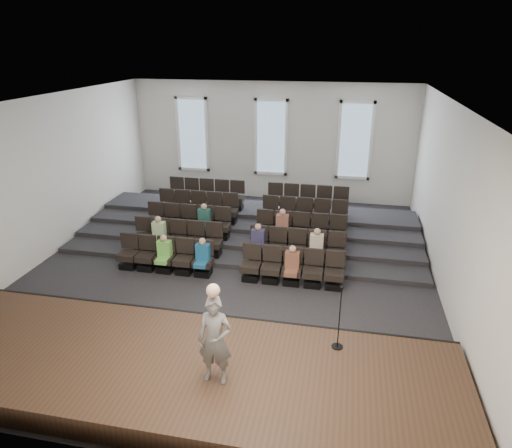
% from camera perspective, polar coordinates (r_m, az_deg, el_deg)
% --- Properties ---
extents(ground, '(14.00, 14.00, 0.00)m').
position_cam_1_polar(ground, '(14.15, -3.03, -5.52)').
color(ground, black).
rests_on(ground, ground).
extents(ceiling, '(12.00, 14.00, 0.02)m').
position_cam_1_polar(ceiling, '(12.65, -3.50, 15.06)').
color(ceiling, white).
rests_on(ceiling, ground).
extents(wall_back, '(12.00, 0.04, 5.00)m').
position_cam_1_polar(wall_back, '(19.84, 1.91, 10.23)').
color(wall_back, silver).
rests_on(wall_back, ground).
extents(wall_front, '(12.00, 0.04, 5.00)m').
position_cam_1_polar(wall_front, '(7.26, -17.62, -12.78)').
color(wall_front, silver).
rests_on(wall_front, ground).
extents(wall_left, '(0.04, 14.00, 5.00)m').
position_cam_1_polar(wall_left, '(15.78, -25.01, 5.11)').
color(wall_left, silver).
rests_on(wall_left, ground).
extents(wall_right, '(0.04, 14.00, 5.00)m').
position_cam_1_polar(wall_right, '(13.09, 23.22, 2.24)').
color(wall_right, silver).
rests_on(wall_right, ground).
extents(stage, '(11.80, 3.60, 0.50)m').
position_cam_1_polar(stage, '(9.95, -10.68, -17.49)').
color(stage, '#3D291A').
rests_on(stage, ground).
extents(stage_lip, '(11.80, 0.06, 0.52)m').
position_cam_1_polar(stage_lip, '(11.28, -7.33, -12.01)').
color(stage_lip, black).
rests_on(stage_lip, ground).
extents(risers, '(11.80, 4.80, 0.60)m').
position_cam_1_polar(risers, '(16.87, -0.39, -0.07)').
color(risers, black).
rests_on(risers, ground).
extents(seating_rows, '(6.80, 4.70, 1.67)m').
position_cam_1_polar(seating_rows, '(15.22, -1.65, -0.63)').
color(seating_rows, black).
rests_on(seating_rows, ground).
extents(windows, '(8.44, 0.10, 3.24)m').
position_cam_1_polar(windows, '(19.73, 1.89, 10.76)').
color(windows, white).
rests_on(windows, wall_back).
extents(audience, '(5.45, 2.64, 1.10)m').
position_cam_1_polar(audience, '(14.08, -2.77, -2.00)').
color(audience, '#6DC34E').
rests_on(audience, seating_rows).
extents(speaker, '(0.65, 0.43, 1.78)m').
position_cam_1_polar(speaker, '(8.70, -5.14, -14.24)').
color(speaker, slate).
rests_on(speaker, stage).
extents(mic_stand, '(0.25, 0.25, 1.47)m').
position_cam_1_polar(mic_stand, '(9.87, 10.28, -12.85)').
color(mic_stand, black).
rests_on(mic_stand, stage).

